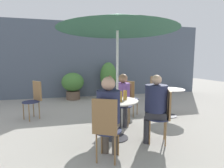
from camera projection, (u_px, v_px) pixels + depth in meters
ground_plane at (112, 137)px, 3.33m from camera, size 20.00×20.00×0.00m
storefront_wall at (88, 60)px, 7.12m from camera, size 10.00×0.06×3.00m
cafe_table_near at (117, 109)px, 3.20m from camera, size 0.77×0.77×0.72m
cafe_table_far at (170, 96)px, 4.55m from camera, size 0.74×0.74×0.72m
bistro_chair_0 at (106, 125)px, 2.41m from camera, size 0.44×0.45×0.94m
bistro_chair_1 at (164, 112)px, 3.03m from camera, size 0.45×0.44×0.94m
bistro_chair_2 at (124, 100)px, 4.00m from camera, size 0.44×0.45×0.94m
bistro_chair_3 at (112, 87)px, 6.17m from camera, size 0.41×0.40×0.94m
bistro_chair_4 at (129, 95)px, 4.54m from camera, size 0.46×0.46×0.94m
bistro_chair_5 at (155, 87)px, 5.97m from camera, size 0.46×0.46×0.94m
bistro_chair_6 at (34, 97)px, 4.37m from camera, size 0.46×0.46×0.94m
seated_person_0 at (109, 110)px, 2.53m from camera, size 0.40×0.42×1.21m
seated_person_1 at (155, 103)px, 3.04m from camera, size 0.47×0.45×1.20m
seated_person_2 at (123, 95)px, 3.84m from camera, size 0.36×0.37×1.16m
beer_glass_0 at (121, 97)px, 3.03m from camera, size 0.06×0.06×0.19m
beer_glass_1 at (125, 95)px, 3.21m from camera, size 0.07×0.07×0.18m
beer_glass_2 at (113, 95)px, 3.31m from camera, size 0.07×0.07×0.15m
beer_glass_3 at (109, 96)px, 3.16m from camera, size 0.07×0.07×0.17m
potted_plant_0 at (73, 84)px, 6.62m from camera, size 0.83×0.83×1.02m
potted_plant_1 at (108, 78)px, 6.98m from camera, size 0.65×0.65×1.41m
umbrella at (117, 22)px, 3.01m from camera, size 2.07×2.07×2.24m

